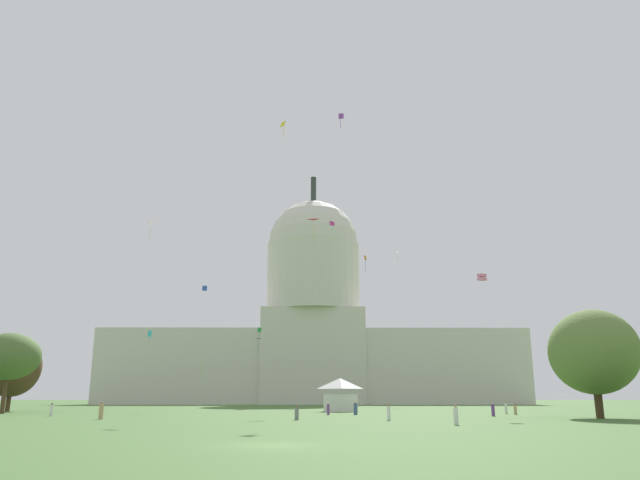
% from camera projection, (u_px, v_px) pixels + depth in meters
% --- Properties ---
extents(ground_plane, '(800.00, 800.00, 0.00)m').
position_uv_depth(ground_plane, '(272.00, 445.00, 29.62)').
color(ground_plane, '#42662D').
extents(capitol_building, '(127.44, 29.32, 72.69)m').
position_uv_depth(capitol_building, '(313.00, 329.00, 190.18)').
color(capitol_building, beige).
rests_on(capitol_building, ground_plane).
extents(event_tent, '(5.37, 5.83, 5.07)m').
position_uv_depth(event_tent, '(340.00, 395.00, 95.24)').
color(event_tent, white).
rests_on(event_tent, ground_plane).
extents(tree_east_mid, '(10.07, 11.66, 11.70)m').
position_uv_depth(tree_east_mid, '(593.00, 352.00, 67.36)').
color(tree_east_mid, '#42301E').
rests_on(tree_east_mid, ground_plane).
extents(tree_west_far, '(11.06, 10.49, 10.92)m').
position_uv_depth(tree_west_far, '(9.00, 356.00, 84.87)').
color(tree_west_far, '#4C3823').
rests_on(tree_west_far, ground_plane).
extents(tree_west_near, '(9.32, 8.38, 11.52)m').
position_uv_depth(tree_west_near, '(13.00, 367.00, 96.66)').
color(tree_west_near, '#4C3823').
rests_on(tree_west_near, ground_plane).
extents(person_white_back_right, '(0.47, 0.47, 1.67)m').
position_uv_depth(person_white_back_right, '(506.00, 408.00, 82.63)').
color(person_white_back_right, silver).
rests_on(person_white_back_right, ground_plane).
extents(person_tan_edge_west, '(0.64, 0.64, 1.74)m').
position_uv_depth(person_tan_edge_west, '(101.00, 411.00, 63.18)').
color(person_tan_edge_west, tan).
rests_on(person_tan_edge_west, ground_plane).
extents(person_purple_back_center, '(0.56, 0.56, 1.59)m').
position_uv_depth(person_purple_back_center, '(493.00, 410.00, 72.89)').
color(person_purple_back_center, '#703D93').
rests_on(person_purple_back_center, ground_plane).
extents(person_white_front_left, '(0.55, 0.55, 1.67)m').
position_uv_depth(person_white_front_left, '(456.00, 415.00, 50.76)').
color(person_white_front_left, silver).
rests_on(person_white_front_left, ground_plane).
extents(person_white_near_tent, '(0.38, 0.38, 1.63)m').
position_uv_depth(person_white_near_tent, '(389.00, 412.00, 59.99)').
color(person_white_near_tent, silver).
rests_on(person_white_near_tent, ground_plane).
extents(person_tan_front_right, '(0.51, 0.51, 1.47)m').
position_uv_depth(person_tan_front_right, '(515.00, 409.00, 79.26)').
color(person_tan_front_right, tan).
rests_on(person_tan_front_right, ground_plane).
extents(person_purple_near_tree_east, '(0.47, 0.47, 1.55)m').
position_uv_depth(person_purple_near_tree_east, '(328.00, 409.00, 78.40)').
color(person_purple_near_tree_east, '#703D93').
rests_on(person_purple_near_tree_east, ground_plane).
extents(person_white_lawn_far_right, '(0.50, 0.50, 1.55)m').
position_uv_depth(person_white_lawn_far_right, '(52.00, 410.00, 73.45)').
color(person_white_lawn_far_right, silver).
rests_on(person_white_lawn_far_right, ground_plane).
extents(person_denim_lawn_far_left, '(0.66, 0.66, 1.67)m').
position_uv_depth(person_denim_lawn_far_left, '(356.00, 409.00, 79.12)').
color(person_denim_lawn_far_left, '#3D5684').
rests_on(person_denim_lawn_far_left, ground_plane).
extents(person_grey_mid_right, '(0.58, 0.58, 1.47)m').
position_uv_depth(person_grey_mid_right, '(297.00, 413.00, 61.28)').
color(person_grey_mid_right, gray).
rests_on(person_grey_mid_right, ground_plane).
extents(kite_green_mid, '(1.29, 0.68, 2.47)m').
position_uv_depth(kite_green_mid, '(259.00, 330.00, 164.59)').
color(kite_green_mid, green).
extents(kite_violet_high, '(0.92, 0.95, 2.59)m').
position_uv_depth(kite_violet_high, '(341.00, 116.00, 96.80)').
color(kite_violet_high, purple).
extents(kite_orange_high, '(0.71, 1.15, 4.16)m').
position_uv_depth(kite_orange_high, '(365.00, 259.00, 157.56)').
color(kite_orange_high, orange).
extents(kite_white_high, '(1.32, 1.55, 2.41)m').
position_uv_depth(kite_white_high, '(396.00, 254.00, 175.11)').
color(kite_white_high, white).
extents(kite_red_mid, '(1.81, 1.11, 2.45)m').
position_uv_depth(kite_red_mid, '(314.00, 223.00, 98.10)').
color(kite_red_mid, red).
extents(kite_black_low, '(1.14, 0.80, 2.85)m').
position_uv_depth(kite_black_low, '(258.00, 341.00, 147.55)').
color(kite_black_low, black).
extents(kite_cyan_low, '(1.03, 0.38, 2.79)m').
position_uv_depth(kite_cyan_low, '(150.00, 334.00, 141.14)').
color(kite_cyan_low, '#33BCDB').
extents(kite_lime_low, '(1.51, 1.44, 4.17)m').
position_uv_depth(kite_lime_low, '(204.00, 364.00, 157.54)').
color(kite_lime_low, '#8CD133').
extents(kite_yellow_high, '(1.07, 1.08, 3.03)m').
position_uv_depth(kite_yellow_high, '(283.00, 125.00, 107.95)').
color(kite_yellow_high, yellow).
extents(kite_blue_mid, '(0.85, 0.83, 0.81)m').
position_uv_depth(kite_blue_mid, '(205.00, 288.00, 103.85)').
color(kite_blue_mid, blue).
extents(kite_pink_low, '(1.13, 1.14, 0.90)m').
position_uv_depth(kite_pink_low, '(482.00, 277.00, 74.73)').
color(kite_pink_low, pink).
extents(kite_magenta_high, '(1.58, 1.55, 4.38)m').
position_uv_depth(kite_magenta_high, '(332.00, 224.00, 171.61)').
color(kite_magenta_high, '#D1339E').
extents(kite_gold_high, '(1.82, 1.51, 4.25)m').
position_uv_depth(kite_gold_high, '(151.00, 225.00, 151.32)').
color(kite_gold_high, gold).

